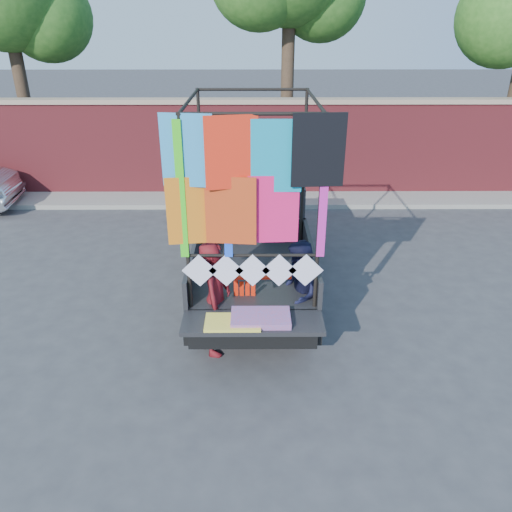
{
  "coord_description": "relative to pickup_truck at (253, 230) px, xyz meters",
  "views": [
    {
      "loc": [
        0.04,
        -6.59,
        4.52
      ],
      "look_at": [
        0.07,
        -0.11,
        1.42
      ],
      "focal_mm": 35.0,
      "sensor_mm": 36.0,
      "label": 1
    }
  ],
  "objects": [
    {
      "name": "ground",
      "position": [
        -0.02,
        -2.15,
        -0.89
      ],
      "size": [
        90.0,
        90.0,
        0.0
      ],
      "primitive_type": "plane",
      "color": "#38383A",
      "rests_on": "ground"
    },
    {
      "name": "brick_wall",
      "position": [
        -0.02,
        4.85,
        0.44
      ],
      "size": [
        30.0,
        0.45,
        2.61
      ],
      "color": "maroon",
      "rests_on": "ground"
    },
    {
      "name": "curb",
      "position": [
        -0.02,
        4.15,
        -0.83
      ],
      "size": [
        30.0,
        1.2,
        0.12
      ],
      "primitive_type": "cube",
      "color": "gray",
      "rests_on": "ground"
    },
    {
      "name": "pickup_truck",
      "position": [
        0.0,
        0.0,
        0.0
      ],
      "size": [
        2.23,
        5.61,
        3.53
      ],
      "color": "black",
      "rests_on": "ground"
    },
    {
      "name": "woman",
      "position": [
        -0.53,
        -2.54,
        -0.01
      ],
      "size": [
        0.51,
        0.7,
        1.76
      ],
      "primitive_type": "imported",
      "rotation": [
        0.0,
        0.0,
        1.42
      ],
      "color": "maroon",
      "rests_on": "ground"
    },
    {
      "name": "man",
      "position": [
        0.67,
        -2.31,
        -0.06
      ],
      "size": [
        0.68,
        0.84,
        1.65
      ],
      "primitive_type": "imported",
      "rotation": [
        0.0,
        0.0,
        -1.63
      ],
      "color": "black",
      "rests_on": "ground"
    },
    {
      "name": "streamer_bundle",
      "position": [
        -0.04,
        -2.44,
        0.07
      ],
      "size": [
        0.98,
        0.06,
        0.67
      ],
      "color": "red",
      "rests_on": "ground"
    }
  ]
}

